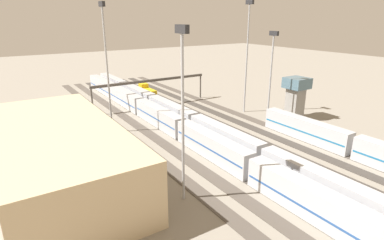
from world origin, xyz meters
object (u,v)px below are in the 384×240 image
at_px(train_on_track_0, 353,146).
at_px(light_mast_1, 183,95).
at_px(control_tower, 296,94).
at_px(train_on_track_3, 147,93).
at_px(train_on_track_4, 171,112).
at_px(light_mast_0, 247,45).
at_px(maintenance_shed, 59,154).
at_px(train_on_track_5, 159,117).
at_px(light_mast_3, 106,54).
at_px(signal_gantry, 151,83).
at_px(light_mast_2, 272,65).

relative_size(train_on_track_0, light_mast_1, 1.73).
bearing_deg(control_tower, train_on_track_3, 31.25).
relative_size(train_on_track_4, light_mast_0, 3.66).
relative_size(maintenance_shed, control_tower, 3.79).
height_order(light_mast_1, maintenance_shed, light_mast_1).
distance_m(train_on_track_4, light_mast_0, 29.78).
relative_size(train_on_track_5, control_tower, 10.11).
distance_m(train_on_track_5, train_on_track_4, 5.42).
xyz_separation_m(train_on_track_5, train_on_track_3, (29.02, -10.00, -0.44)).
distance_m(train_on_track_0, light_mast_3, 59.04).
height_order(train_on_track_3, light_mast_3, light_mast_3).
bearing_deg(train_on_track_3, light_mast_3, 140.09).
relative_size(light_mast_0, maintenance_shed, 0.73).
xyz_separation_m(light_mast_0, light_mast_1, (-32.06, 41.69, -2.96)).
height_order(light_mast_3, maintenance_shed, light_mast_3).
distance_m(light_mast_0, signal_gantry, 33.07).
height_order(light_mast_1, control_tower, light_mast_1).
bearing_deg(train_on_track_4, light_mast_3, 88.96).
relative_size(train_on_track_0, light_mast_2, 1.91).
bearing_deg(train_on_track_3, light_mast_2, -156.71).
relative_size(train_on_track_3, control_tower, 0.84).
xyz_separation_m(train_on_track_3, light_mast_0, (-31.38, -18.51, 18.18)).
bearing_deg(control_tower, light_mast_3, 70.53).
bearing_deg(train_on_track_4, signal_gantry, -8.01).
xyz_separation_m(maintenance_shed, control_tower, (2.32, -65.08, 1.80)).
height_order(train_on_track_4, train_on_track_0, same).
xyz_separation_m(train_on_track_5, light_mast_1, (-34.42, 13.18, 14.79)).
distance_m(train_on_track_4, light_mast_3, 24.32).
height_order(train_on_track_3, light_mast_0, light_mast_0).
distance_m(light_mast_3, control_tower, 53.42).
bearing_deg(maintenance_shed, train_on_track_5, -58.83).
distance_m(light_mast_2, signal_gantry, 39.42).
distance_m(signal_gantry, control_tower, 45.34).
distance_m(train_on_track_5, light_mast_2, 33.57).
height_order(train_on_track_3, signal_gantry, signal_gantry).
bearing_deg(light_mast_3, train_on_track_5, -101.07).
relative_size(light_mast_0, signal_gantry, 0.82).
relative_size(train_on_track_4, train_on_track_0, 2.54).
relative_size(train_on_track_5, signal_gantry, 2.99).
bearing_deg(light_mast_3, maintenance_shed, 140.48).
xyz_separation_m(light_mast_3, signal_gantry, (17.45, -19.77, -12.00)).
bearing_deg(train_on_track_3, maintenance_shed, 140.25).
bearing_deg(train_on_track_5, light_mast_3, 78.93).
relative_size(train_on_track_4, train_on_track_3, 11.98).
relative_size(train_on_track_4, light_mast_1, 4.39).
relative_size(train_on_track_4, maintenance_shed, 2.67).
bearing_deg(train_on_track_5, signal_gantry, -20.70).
bearing_deg(light_mast_1, train_on_track_4, -26.47).
bearing_deg(light_mast_3, signal_gantry, -48.57).
relative_size(train_on_track_3, signal_gantry, 0.25).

